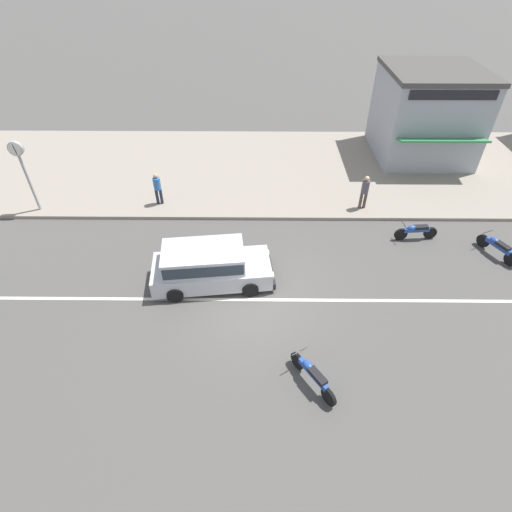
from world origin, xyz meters
name	(u,v)px	position (x,y,z in m)	size (l,w,h in m)	color
ground_plane	(248,300)	(0.00, 0.00, 0.00)	(160.00, 160.00, 0.00)	#4C4947
lane_centre_stripe	(248,300)	(0.00, 0.00, 0.00)	(50.40, 0.14, 0.01)	silver
kerb_strip	(253,168)	(0.00, 10.11, 0.07)	(68.00, 10.00, 0.15)	gray
minivan_silver_0	(208,265)	(-1.50, 0.97, 0.84)	(4.66, 2.36, 1.56)	#B7BABF
motorcycle_0	(313,375)	(1.96, -3.42, 0.43)	(1.21, 1.72, 0.80)	black
motorcycle_1	(416,231)	(7.11, 3.73, 0.42)	(1.86, 0.56, 0.80)	black
motorcycle_2	(497,247)	(10.10, 2.66, 0.42)	(1.00, 1.76, 0.80)	black
street_clock	(21,160)	(-10.00, 5.72, 2.66)	(0.64, 0.22, 3.37)	#9E9EA3
pedestrian_near_clock	(157,187)	(-4.41, 6.30, 1.06)	(0.34, 0.34, 1.57)	#232838
pedestrian_mid_kerb	(365,190)	(5.26, 6.00, 1.12)	(0.34, 0.34, 1.66)	#4C4238
shopfront_mid_block	(426,113)	(9.60, 11.97, 2.50)	(5.05, 5.98, 4.69)	#999EA8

